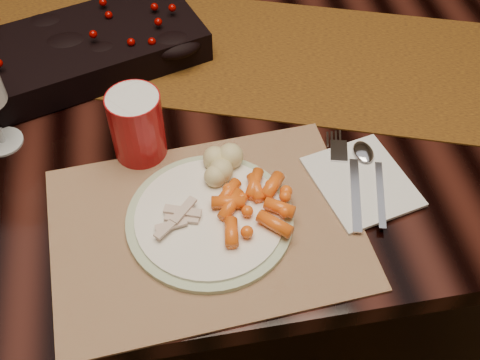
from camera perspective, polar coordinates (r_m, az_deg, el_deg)
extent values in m
plane|color=black|center=(1.68, -1.55, -9.83)|extent=(5.00, 5.00, 0.00)
cube|color=black|center=(1.36, -1.88, -1.94)|extent=(1.80, 1.00, 0.75)
cube|color=#402B0C|center=(1.15, -5.53, 12.54)|extent=(1.64, 0.87, 0.00)
cube|color=#90704F|center=(0.86, -3.28, -4.49)|extent=(0.45, 0.35, 0.00)
cylinder|color=white|center=(0.86, -2.89, -3.63)|extent=(0.27, 0.27, 0.01)
cube|color=silver|center=(0.92, 11.47, -0.14)|extent=(0.16, 0.18, 0.01)
cylinder|color=#A01113|center=(0.92, -9.75, 5.13)|extent=(0.10, 0.10, 0.11)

